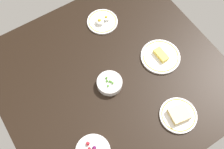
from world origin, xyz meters
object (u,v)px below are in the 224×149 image
Objects in this scene: plate_cheese at (161,56)px; plate_sandwich at (179,115)px; plate_eggs at (102,21)px; bowl_peas at (110,83)px.

plate_cheese is 1.16× the size of plate_sandwich.
plate_cheese is at bearing -68.96° from plate_eggs.
bowl_peas is 41.38cm from plate_eggs.
plate_eggs reaches higher than plate_sandwich.
bowl_peas is at bearing 178.34° from plate_cheese.
bowl_peas is 0.72× the size of plate_sandwich.
bowl_peas is 0.62× the size of plate_cheese.
bowl_peas is 0.74× the size of plate_eggs.
bowl_peas reaches higher than plate_sandwich.
plate_sandwich reaches higher than plate_cheese.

